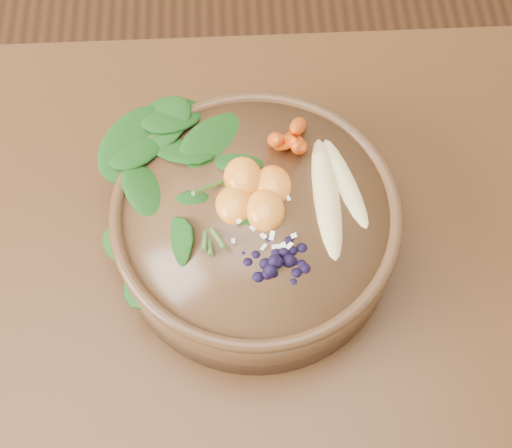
% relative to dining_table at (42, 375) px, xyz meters
% --- Properties ---
extents(dining_table, '(1.60, 0.90, 0.75)m').
position_rel_dining_table_xyz_m(dining_table, '(0.00, 0.00, 0.00)').
color(dining_table, '#331C0C').
rests_on(dining_table, ground).
extents(stoneware_bowl, '(0.37, 0.37, 0.09)m').
position_rel_dining_table_xyz_m(stoneware_bowl, '(0.27, 0.12, 0.14)').
color(stoneware_bowl, '#51361F').
rests_on(stoneware_bowl, dining_table).
extents(kale_heap, '(0.24, 0.22, 0.05)m').
position_rel_dining_table_xyz_m(kale_heap, '(0.21, 0.18, 0.20)').
color(kale_heap, '#164811').
rests_on(kale_heap, stoneware_bowl).
extents(carrot_cluster, '(0.08, 0.08, 0.09)m').
position_rel_dining_table_xyz_m(carrot_cluster, '(0.31, 0.22, 0.22)').
color(carrot_cluster, '#E75112').
rests_on(carrot_cluster, stoneware_bowl).
extents(banana_halves, '(0.08, 0.19, 0.03)m').
position_rel_dining_table_xyz_m(banana_halves, '(0.36, 0.14, 0.19)').
color(banana_halves, '#E0CC84').
rests_on(banana_halves, stoneware_bowl).
extents(mandarin_cluster, '(0.11, 0.12, 0.04)m').
position_rel_dining_table_xyz_m(mandarin_cluster, '(0.27, 0.14, 0.20)').
color(mandarin_cluster, orange).
rests_on(mandarin_cluster, stoneware_bowl).
extents(blueberry_pile, '(0.17, 0.14, 0.04)m').
position_rel_dining_table_xyz_m(blueberry_pile, '(0.29, 0.06, 0.20)').
color(blueberry_pile, black).
rests_on(blueberry_pile, stoneware_bowl).
extents(coconut_flakes, '(0.11, 0.09, 0.01)m').
position_rel_dining_table_xyz_m(coconut_flakes, '(0.28, 0.10, 0.18)').
color(coconut_flakes, white).
rests_on(coconut_flakes, stoneware_bowl).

